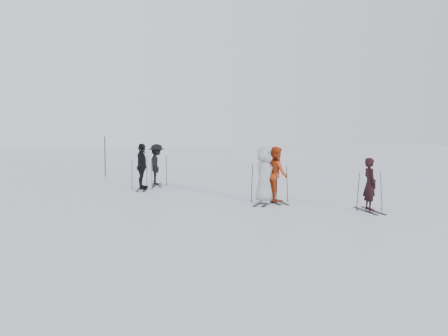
% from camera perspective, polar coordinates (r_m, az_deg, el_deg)
% --- Properties ---
extents(ground, '(120.00, 120.00, 0.00)m').
position_cam_1_polar(ground, '(16.62, 1.07, -3.67)').
color(ground, silver).
rests_on(ground, ground).
extents(skier_near_dark, '(0.45, 0.60, 1.49)m').
position_cam_1_polar(skier_near_dark, '(14.77, 16.32, -1.88)').
color(skier_near_dark, black).
rests_on(skier_near_dark, ground).
extents(skier_red, '(0.75, 0.92, 1.77)m').
position_cam_1_polar(skier_red, '(16.14, 6.00, -0.77)').
color(skier_red, '#B33A14').
rests_on(skier_red, ground).
extents(skier_grey, '(0.95, 1.03, 1.76)m').
position_cam_1_polar(skier_grey, '(15.80, 4.61, -0.87)').
color(skier_grey, '#A6AAAF').
rests_on(skier_grey, ground).
extents(skier_uphill_left, '(0.68, 1.12, 1.79)m').
position_cam_1_polar(skier_uphill_left, '(19.83, -9.37, 0.12)').
color(skier_uphill_left, black).
rests_on(skier_uphill_left, ground).
extents(skier_uphill_far, '(0.85, 1.22, 1.74)m').
position_cam_1_polar(skier_uphill_far, '(21.38, -7.70, 0.34)').
color(skier_uphill_far, black).
rests_on(skier_uphill_far, ground).
extents(skis_near_dark, '(1.68, 1.08, 1.14)m').
position_cam_1_polar(skis_near_dark, '(14.79, 16.31, -2.56)').
color(skis_near_dark, black).
rests_on(skis_near_dark, ground).
extents(skis_red, '(1.73, 1.04, 1.20)m').
position_cam_1_polar(skis_red, '(16.17, 5.99, -1.76)').
color(skis_red, black).
rests_on(skis_red, ground).
extents(skis_grey, '(1.98, 1.76, 1.29)m').
position_cam_1_polar(skis_grey, '(15.82, 4.60, -1.73)').
color(skis_grey, black).
rests_on(skis_grey, ground).
extents(skis_uphill_left, '(1.88, 1.29, 1.25)m').
position_cam_1_polar(skis_uphill_left, '(19.85, -9.36, -0.66)').
color(skis_uphill_left, black).
rests_on(skis_uphill_left, ground).
extents(skis_uphill_far, '(2.00, 1.31, 1.34)m').
position_cam_1_polar(skis_uphill_far, '(21.39, -7.70, -0.18)').
color(skis_uphill_far, black).
rests_on(skis_uphill_far, ground).
extents(piste_marker, '(0.06, 0.06, 2.05)m').
position_cam_1_polar(piste_marker, '(26.08, -13.45, 1.27)').
color(piste_marker, black).
rests_on(piste_marker, ground).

